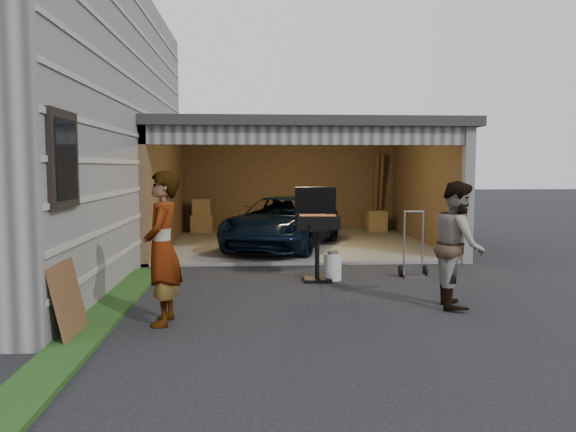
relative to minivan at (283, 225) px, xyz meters
name	(u,v)px	position (x,y,z in m)	size (l,w,h in m)	color
ground	(280,312)	(-0.33, -5.51, -0.58)	(80.00, 80.00, 0.00)	black
groundcover_strip	(84,335)	(-2.58, -6.51, -0.55)	(0.50, 8.00, 0.06)	#193814
garage	(297,169)	(0.43, 1.28, 1.29)	(6.80, 6.30, 2.90)	#605E59
minivan	(283,225)	(0.00, 0.00, 0.00)	(1.94, 4.20, 1.17)	black
woman	(162,248)	(-1.78, -5.98, 0.35)	(0.68, 0.45, 1.87)	#A2ACCB
man	(458,244)	(2.12, -5.35, 0.28)	(0.84, 0.65, 1.73)	#46321B
bbq_grill	(317,225)	(0.40, -3.47, 0.35)	(0.71, 0.62, 1.57)	black
propane_tank	(333,267)	(0.67, -3.46, -0.36)	(0.30, 0.30, 0.45)	silver
plywood_panel	(68,301)	(-2.73, -6.53, -0.15)	(0.04, 0.78, 0.87)	#53381C
hand_truck	(414,264)	(2.12, -3.27, -0.36)	(0.49, 0.37, 1.17)	slate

